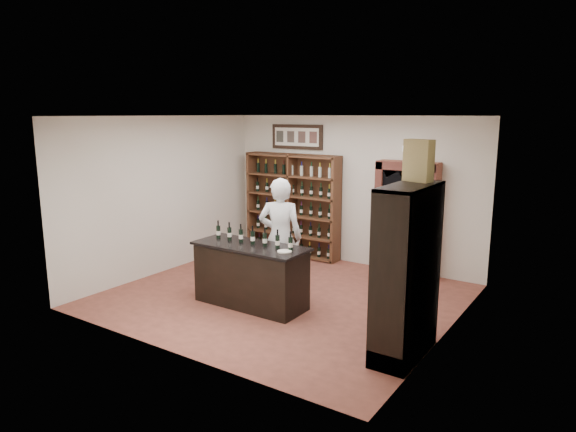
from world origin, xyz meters
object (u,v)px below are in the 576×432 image
Objects in this scene: tasting_counter at (251,276)px; wine_crate at (418,161)px; shopkeeper at (280,238)px; counter_bottle_0 at (218,232)px; wine_shelf at (293,205)px; side_cabinet at (408,299)px.

tasting_counter is 3.57× the size of wine_crate.
shopkeeper is (0.13, 0.65, 0.51)m from tasting_counter.
wine_crate is (2.66, 0.03, 1.97)m from tasting_counter.
shopkeeper reaches higher than counter_bottle_0.
tasting_counter is at bearing -69.44° from wine_shelf.
counter_bottle_0 is 3.64m from wine_crate.
shopkeeper is (1.23, -2.28, -0.09)m from wine_shelf.
wine_shelf reaches higher than tasting_counter.
wine_shelf reaches higher than shopkeeper.
tasting_counter is 0.95m from counter_bottle_0.
wine_shelf is at bearing 139.79° from side_cabinet.
side_cabinet is (2.72, -0.30, 0.26)m from tasting_counter.
wine_crate is (3.76, -2.90, 1.36)m from wine_shelf.
side_cabinet is (3.82, -3.23, -0.35)m from wine_shelf.
wine_crate reaches higher than shopkeeper.
wine_crate reaches higher than tasting_counter.
tasting_counter is at bearing 54.31° from shopkeeper.
wine_shelf is at bearing 159.13° from wine_crate.
counter_bottle_0 is 1.04m from shopkeeper.
wine_shelf is at bearing 97.54° from counter_bottle_0.
wine_shelf is 7.33× the size of counter_bottle_0.
tasting_counter is 6.27× the size of counter_bottle_0.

